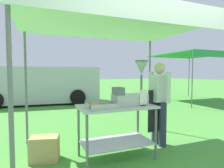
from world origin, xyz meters
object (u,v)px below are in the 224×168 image
at_px(menu_sign, 143,99).
at_px(donut_fryer, 132,90).
at_px(supply_crate, 45,149).
at_px(neighbour_tent, 192,56).
at_px(donut_tray, 102,106).
at_px(vendor, 159,99).
at_px(stall_canopy, 114,27).
at_px(donut_cart, 116,120).
at_px(van_silver, 40,85).

bearing_deg(menu_sign, donut_fryer, 129.43).
distance_m(supply_crate, neighbour_tent, 8.47).
relative_size(donut_tray, neighbour_tent, 0.14).
distance_m(donut_tray, vendor, 1.32).
xyz_separation_m(stall_canopy, neighbour_tent, (5.97, 4.37, 0.12)).
bearing_deg(supply_crate, neighbour_tent, 30.35).
bearing_deg(stall_canopy, supply_crate, 168.73).
distance_m(donut_cart, van_silver, 6.61).
xyz_separation_m(supply_crate, van_silver, (-0.01, 6.19, 0.68)).
relative_size(stall_canopy, supply_crate, 6.17).
bearing_deg(donut_cart, menu_sign, -24.84).
height_order(donut_cart, donut_tray, donut_tray).
xyz_separation_m(donut_tray, supply_crate, (-0.83, 0.41, -0.70)).
bearing_deg(neighbour_tent, donut_fryer, -141.73).
xyz_separation_m(donut_fryer, van_silver, (-1.40, 6.54, -0.24)).
bearing_deg(vendor, donut_tray, -166.37).
height_order(donut_tray, van_silver, van_silver).
relative_size(vendor, van_silver, 0.30).
bearing_deg(donut_cart, supply_crate, 163.98).
xyz_separation_m(vendor, supply_crate, (-2.10, 0.10, -0.70)).
bearing_deg(menu_sign, stall_canopy, 144.58).
bearing_deg(supply_crate, donut_fryer, -14.19).
xyz_separation_m(donut_tray, van_silver, (-0.84, 6.60, -0.02)).
relative_size(donut_tray, van_silver, 0.08).
relative_size(stall_canopy, donut_cart, 2.45).
bearing_deg(menu_sign, supply_crate, 161.58).
height_order(donut_cart, van_silver, van_silver).
bearing_deg(stall_canopy, neighbour_tent, 36.20).
distance_m(stall_canopy, menu_sign, 1.28).
distance_m(donut_cart, supply_crate, 1.24).
bearing_deg(donut_tray, van_silver, 97.25).
bearing_deg(stall_canopy, donut_tray, -146.40).
relative_size(stall_canopy, donut_fryer, 4.07).
bearing_deg(donut_tray, supply_crate, 153.36).
bearing_deg(neighbour_tent, van_silver, 163.98).
distance_m(stall_canopy, van_silver, 6.63).
bearing_deg(donut_cart, van_silver, 99.84).
bearing_deg(vendor, donut_fryer, -161.18).
bearing_deg(van_silver, neighbour_tent, -16.02).
bearing_deg(stall_canopy, donut_cart, -90.00).
bearing_deg(supply_crate, menu_sign, -18.42).
height_order(stall_canopy, neighbour_tent, neighbour_tent).
height_order(donut_fryer, vendor, donut_fryer).
relative_size(menu_sign, neighbour_tent, 0.08).
xyz_separation_m(donut_fryer, supply_crate, (-1.38, 0.35, -0.92)).
bearing_deg(neighbour_tent, stall_canopy, -143.80).
xyz_separation_m(stall_canopy, van_silver, (-1.13, 6.41, -1.30)).
height_order(donut_tray, vendor, vendor).
xyz_separation_m(van_silver, neighbour_tent, (7.10, -2.04, 1.42)).
bearing_deg(menu_sign, vendor, 33.84).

